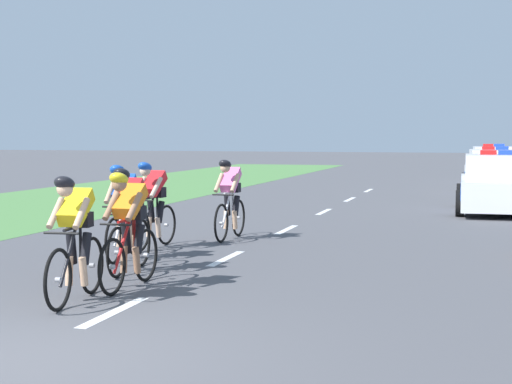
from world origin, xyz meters
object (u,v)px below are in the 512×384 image
Objects in this scene: cyclist_fourth at (123,211)px; cyclist_fifth at (153,204)px; cyclist_sixth at (230,198)px; cyclist_lead at (75,237)px; police_car_second at (494,174)px; cyclist_second at (129,229)px; police_car_third at (493,166)px; cyclist_third at (129,218)px; police_car_nearest at (497,186)px.

cyclist_fourth is 1.00× the size of cyclist_fifth.
cyclist_lead is at bearing -90.02° from cyclist_sixth.
cyclist_second is at bearing -104.44° from police_car_second.
cyclist_fourth is at bearing -104.45° from police_car_third.
police_car_second is (5.22, 17.10, -0.11)m from cyclist_third.
cyclist_fifth is 22.11m from police_car_third.
cyclist_second is at bearing -64.78° from cyclist_third.
cyclist_sixth is at bearing 92.81° from cyclist_second.
police_car_third is (5.22, 23.61, -0.11)m from cyclist_third.
cyclist_lead is 1.00× the size of cyclist_fourth.
cyclist_third is (-0.28, 2.08, 0.00)m from cyclist_lead.
police_car_nearest is (4.69, 11.86, -0.11)m from cyclist_second.
cyclist_third is 24.18m from police_car_third.
cyclist_sixth is at bearing 72.38° from cyclist_fourth.
cyclist_fourth is 11.30m from police_car_nearest.
police_car_second is (0.00, 6.36, 0.00)m from police_car_nearest.
cyclist_fourth is at bearing -107.62° from cyclist_sixth.
cyclist_fourth is at bearing 117.32° from cyclist_second.
police_car_third reaches higher than cyclist_lead.
police_car_nearest is (4.94, 12.82, -0.11)m from cyclist_lead.
cyclist_fourth is (-0.60, 1.06, 0.00)m from cyclist_third.
police_car_nearest is at bearing -90.00° from police_car_third.
police_car_third is at bearing 79.26° from cyclist_second.
cyclist_lead is at bearing -74.37° from cyclist_fourth.
cyclist_lead is 1.00× the size of cyclist_third.
police_car_third is at bearing 75.55° from cyclist_fourth.
cyclist_fifth is at bearing 101.82° from cyclist_lead.
police_car_second reaches higher than cyclist_fourth.
cyclist_second is at bearing -71.20° from cyclist_fifth.
cyclist_third is at bearing 115.22° from cyclist_second.
cyclist_lead is 1.00× the size of cyclist_fifth.
police_car_third is at bearing 76.00° from cyclist_sixth.
police_car_third is at bearing 74.65° from cyclist_fifth.
police_car_nearest reaches higher than cyclist_fifth.
cyclist_second is 25.17m from police_car_third.
police_car_second is at bearing -90.00° from police_car_third.
cyclist_fifth is 0.38× the size of police_car_third.
police_car_nearest is (5.81, 9.69, -0.11)m from cyclist_fourth.
police_car_second is 1.00× the size of police_car_third.
police_car_second is at bearing 89.99° from police_car_nearest.
police_car_third reaches higher than cyclist_second.
cyclist_fifth and cyclist_sixth have the same top height.
police_car_second is 6.51m from police_car_third.
cyclist_second is 1.00× the size of cyclist_fifth.
cyclist_second and cyclist_third have the same top height.
cyclist_third is 1.21m from cyclist_fourth.
police_car_nearest and police_car_third have the same top height.
cyclist_lead is 19.81m from police_car_second.
cyclist_sixth is at bearing -110.39° from police_car_second.
cyclist_fifth is at bearing 108.80° from cyclist_second.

